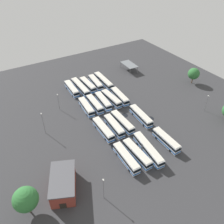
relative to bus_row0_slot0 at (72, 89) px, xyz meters
name	(u,v)px	position (x,y,z in m)	size (l,w,h in m)	color
ground_plane	(113,115)	(24.83, 7.15, -1.79)	(129.12, 129.12, 0.00)	#333335
bus_row0_slot0	(72,89)	(0.00, 0.00, 0.00)	(12.67, 3.15, 3.38)	silver
bus_row0_slot1	(80,87)	(0.70, 4.06, 0.00)	(15.44, 2.77, 3.38)	silver
bus_row0_slot2	(88,85)	(0.69, 8.03, 0.00)	(12.50, 2.77, 3.38)	silver
bus_row0_slot3	(96,83)	(0.70, 12.23, 0.00)	(12.76, 3.82, 3.38)	silver
bus_row0_slot4	(103,81)	(1.23, 16.35, 0.00)	(15.50, 3.19, 3.38)	silver
bus_row1_slot0	(86,107)	(16.66, -0.64, 0.00)	(12.03, 3.58, 3.38)	silver
bus_row1_slot1	(95,104)	(16.66, 3.33, 0.00)	(12.20, 3.22, 3.38)	silver
bus_row1_slot2	(103,101)	(16.57, 7.44, 0.00)	(12.25, 3.65, 3.38)	silver
bus_row1_slot3	(111,99)	(16.77, 11.49, 0.00)	(12.81, 2.93, 3.38)	silver
bus_row1_slot4	(120,96)	(17.19, 15.60, 0.00)	(12.81, 3.58, 3.38)	silver
bus_row2_slot0	(103,129)	(32.55, -1.60, 0.00)	(12.53, 2.89, 3.38)	silver
bus_row2_slot1	(114,126)	(32.99, 2.87, 0.00)	(12.19, 3.34, 3.38)	silver
bus_row2_slot2	(122,122)	(32.73, 6.72, 0.00)	(12.97, 2.70, 3.38)	silver
bus_row2_slot4	(141,116)	(33.40, 15.06, 0.00)	(13.11, 3.45, 3.38)	silver
bus_row3_slot0	(126,158)	(48.46, -2.18, 0.00)	(12.84, 3.19, 3.38)	silver
bus_row3_slot1	(137,154)	(48.73, 1.88, 0.00)	(12.98, 2.77, 3.38)	silver
bus_row3_slot2	(148,149)	(49.00, 6.25, 0.00)	(15.61, 4.25, 3.38)	silver
bus_row3_slot4	(166,140)	(49.00, 14.27, 0.00)	(11.98, 2.78, 3.38)	silver
depot_building	(63,184)	(47.68, -23.21, 0.88)	(14.27, 11.43, 5.30)	maroon
maintenance_shelter	(129,64)	(-4.47, 35.60, 1.67)	(10.27, 5.74, 3.65)	slate
lamp_post_near_entrance	(104,188)	(56.02, -14.78, 2.71)	(0.56, 0.28, 8.17)	slate
lamp_post_far_corner	(207,103)	(42.52, 41.55, 2.35)	(0.56, 0.28, 7.46)	slate
lamp_post_by_building	(58,101)	(10.20, -10.06, 2.45)	(0.56, 0.28, 7.66)	slate
lamp_post_mid_lot	(43,123)	(21.24, -19.95, 3.15)	(0.56, 0.28, 9.05)	slate
tree_east_edge	(194,74)	(23.24, 54.58, 3.33)	(5.60, 5.60, 7.94)	brown
tree_north_edge	(26,199)	(49.42, -33.53, 3.97)	(6.56, 6.56, 9.05)	brown
puddle_between_rows	(116,147)	(41.10, -1.36, -1.79)	(3.59, 3.59, 0.01)	black
puddle_near_shelter	(150,119)	(34.93, 18.81, -1.79)	(2.96, 2.96, 0.01)	black
puddle_centre_drain	(124,116)	(27.83, 11.00, -1.79)	(2.97, 2.97, 0.01)	black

